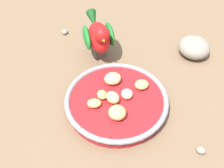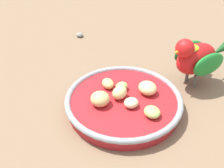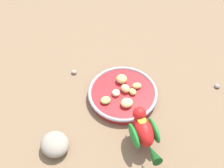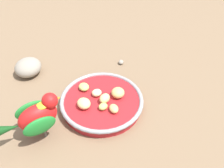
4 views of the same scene
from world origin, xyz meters
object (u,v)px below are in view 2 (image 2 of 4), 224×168
(feeding_bowl, at_px, (124,103))
(pebble_1, at_px, (209,51))
(apple_piece_5, at_px, (134,103))
(parrot, at_px, (197,57))
(apple_piece_4, at_px, (122,86))
(apple_piece_6, at_px, (152,112))
(apple_piece_2, at_px, (120,93))
(apple_piece_0, at_px, (148,88))
(pebble_0, at_px, (80,35))
(apple_piece_3, at_px, (108,83))
(apple_piece_1, at_px, (100,100))

(feeding_bowl, bearing_deg, pebble_1, -30.62)
(apple_piece_5, bearing_deg, pebble_1, -25.54)
(parrot, bearing_deg, apple_piece_4, -10.01)
(apple_piece_4, relative_size, apple_piece_5, 0.92)
(apple_piece_4, bearing_deg, apple_piece_6, -130.46)
(apple_piece_6, xyz_separation_m, parrot, (0.16, -0.07, 0.03))
(apple_piece_2, relative_size, apple_piece_4, 1.29)
(apple_piece_4, bearing_deg, apple_piece_0, -85.98)
(apple_piece_0, bearing_deg, parrot, -43.10)
(parrot, relative_size, pebble_0, 7.28)
(apple_piece_0, distance_m, apple_piece_2, 0.06)
(apple_piece_2, relative_size, apple_piece_3, 1.07)
(apple_piece_2, xyz_separation_m, pebble_0, (0.26, 0.18, -0.03))
(feeding_bowl, distance_m, apple_piece_2, 0.02)
(apple_piece_0, relative_size, pebble_1, 2.05)
(apple_piece_3, xyz_separation_m, parrot, (0.09, -0.17, 0.03))
(apple_piece_1, height_order, pebble_1, apple_piece_1)
(apple_piece_1, distance_m, apple_piece_4, 0.06)
(apple_piece_1, height_order, pebble_0, apple_piece_1)
(feeding_bowl, xyz_separation_m, apple_piece_1, (-0.03, 0.04, 0.02))
(apple_piece_6, height_order, pebble_1, apple_piece_6)
(feeding_bowl, height_order, apple_piece_3, apple_piece_3)
(apple_piece_4, distance_m, pebble_1, 0.29)
(apple_piece_0, height_order, apple_piece_3, apple_piece_0)
(apple_piece_6, bearing_deg, apple_piece_3, 58.24)
(apple_piece_0, height_order, pebble_0, apple_piece_0)
(apple_piece_0, xyz_separation_m, apple_piece_3, (-0.00, 0.08, -0.00))
(apple_piece_1, distance_m, apple_piece_2, 0.04)
(parrot, xyz_separation_m, pebble_0, (0.14, 0.31, -0.06))
(apple_piece_2, height_order, apple_piece_4, apple_piece_2)
(apple_piece_0, relative_size, pebble_0, 2.07)
(apple_piece_3, xyz_separation_m, apple_piece_4, (-0.00, -0.03, -0.00))
(feeding_bowl, relative_size, parrot, 1.67)
(apple_piece_4, height_order, apple_piece_6, apple_piece_6)
(apple_piece_2, height_order, apple_piece_6, apple_piece_2)
(feeding_bowl, xyz_separation_m, apple_piece_6, (-0.03, -0.06, 0.02))
(apple_piece_5, bearing_deg, parrot, -36.12)
(parrot, bearing_deg, pebble_1, -147.53)
(apple_piece_4, bearing_deg, apple_piece_1, 154.03)
(apple_piece_4, relative_size, parrot, 0.19)
(apple_piece_3, relative_size, pebble_0, 1.62)
(feeding_bowl, height_order, apple_piece_5, apple_piece_5)
(apple_piece_3, height_order, pebble_1, apple_piece_3)
(feeding_bowl, bearing_deg, apple_piece_1, 125.41)
(apple_piece_6, distance_m, pebble_0, 0.39)
(apple_piece_2, bearing_deg, pebble_0, 34.52)
(feeding_bowl, xyz_separation_m, apple_piece_0, (0.03, -0.04, 0.02))
(apple_piece_5, bearing_deg, apple_piece_6, -112.18)
(apple_piece_5, distance_m, parrot, 0.18)
(apple_piece_2, xyz_separation_m, apple_piece_5, (-0.02, -0.03, -0.00))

